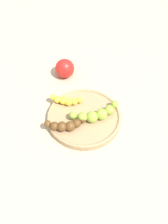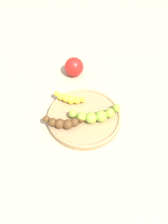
{
  "view_description": "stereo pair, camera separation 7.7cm",
  "coord_description": "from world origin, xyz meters",
  "px_view_note": "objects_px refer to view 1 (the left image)",
  "views": [
    {
      "loc": [
        -0.38,
        -0.3,
        0.63
      ],
      "look_at": [
        0.0,
        0.0,
        0.04
      ],
      "focal_mm": 38.76,
      "sensor_mm": 36.0,
      "label": 1
    },
    {
      "loc": [
        -0.33,
        -0.35,
        0.63
      ],
      "look_at": [
        0.0,
        0.0,
        0.04
      ],
      "focal_mm": 38.76,
      "sensor_mm": 36.0,
      "label": 2
    }
  ],
  "objects_px": {
    "apple_red": "(65,68)",
    "banana_yellow": "(66,100)",
    "fruit_bowl": "(84,117)",
    "banana_overripe": "(66,125)",
    "banana_green": "(96,114)"
  },
  "relations": [
    {
      "from": "fruit_bowl",
      "to": "banana_yellow",
      "type": "xyz_separation_m",
      "value": [
        0.0,
        0.08,
        0.02
      ]
    },
    {
      "from": "banana_overripe",
      "to": "apple_red",
      "type": "height_order",
      "value": "apple_red"
    },
    {
      "from": "apple_red",
      "to": "banana_yellow",
      "type": "bearing_deg",
      "value": -137.96
    },
    {
      "from": "fruit_bowl",
      "to": "banana_yellow",
      "type": "bearing_deg",
      "value": 86.72
    },
    {
      "from": "banana_green",
      "to": "apple_red",
      "type": "distance_m",
      "value": 0.24
    },
    {
      "from": "banana_green",
      "to": "apple_red",
      "type": "xyz_separation_m",
      "value": [
        0.1,
        0.22,
        -0.0
      ]
    },
    {
      "from": "banana_yellow",
      "to": "apple_red",
      "type": "xyz_separation_m",
      "value": [
        0.12,
        0.11,
        0.0
      ]
    },
    {
      "from": "banana_yellow",
      "to": "banana_overripe",
      "type": "height_order",
      "value": "banana_overripe"
    },
    {
      "from": "banana_yellow",
      "to": "banana_green",
      "type": "bearing_deg",
      "value": 67.05
    },
    {
      "from": "fruit_bowl",
      "to": "banana_yellow",
      "type": "height_order",
      "value": "banana_yellow"
    },
    {
      "from": "fruit_bowl",
      "to": "apple_red",
      "type": "bearing_deg",
      "value": 56.81
    },
    {
      "from": "banana_green",
      "to": "fruit_bowl",
      "type": "bearing_deg",
      "value": -119.12
    },
    {
      "from": "fruit_bowl",
      "to": "banana_yellow",
      "type": "relative_size",
      "value": 2.39
    },
    {
      "from": "fruit_bowl",
      "to": "apple_red",
      "type": "relative_size",
      "value": 3.33
    },
    {
      "from": "banana_overripe",
      "to": "banana_green",
      "type": "bearing_deg",
      "value": 104.98
    }
  ]
}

